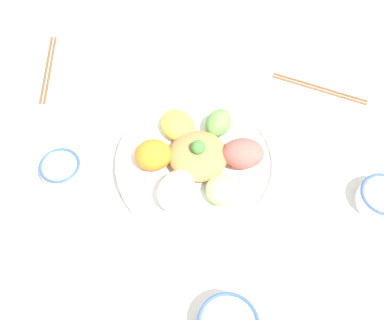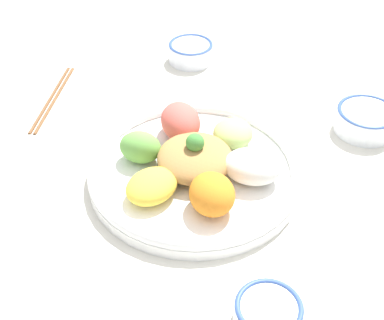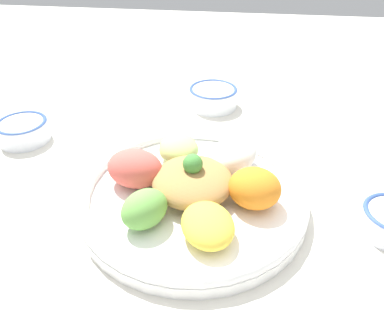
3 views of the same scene
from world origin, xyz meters
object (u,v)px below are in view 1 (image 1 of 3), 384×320
Objects in this scene: chopsticks_pair_far at (319,88)px; serving_spoon_main at (335,252)px; rice_bowl_blue at (61,169)px; salad_platter at (198,160)px; sauce_bowl_dark at (382,198)px; chopsticks_pair_near at (48,68)px.

chopsticks_pair_far is 0.42m from serving_spoon_main.
rice_bowl_blue is 0.64m from chopsticks_pair_far.
salad_platter is 0.39m from sauce_bowl_dark.
rice_bowl_blue is at bearing -135.70° from chopsticks_pair_far.
chopsticks_pair_near is at bearing 6.83° from rice_bowl_blue.
chopsticks_pair_near is 0.81m from serving_spoon_main.
chopsticks_pair_far is 1.77× the size of serving_spoon_main.
rice_bowl_blue is at bearing 85.08° from salad_platter.
rice_bowl_blue reaches higher than chopsticks_pair_far.
chopsticks_pair_near is 1.07× the size of chopsticks_pair_far.
chopsticks_pair_near is 0.68m from chopsticks_pair_far.
chopsticks_pair_far is at bearing 82.63° from chopsticks_pair_near.
rice_bowl_blue reaches higher than chopsticks_pair_near.
sauce_bowl_dark reaches higher than rice_bowl_blue.
salad_platter is at bearing 171.44° from serving_spoon_main.
chopsticks_pair_near is at bearing -163.20° from chopsticks_pair_far.
rice_bowl_blue is at bearing 75.54° from sauce_bowl_dark.
chopsticks_pair_far is at bearing -62.16° from salad_platter.
serving_spoon_main is (-0.26, -0.53, -0.02)m from rice_bowl_blue.
salad_platter is at bearing 50.88° from chopsticks_pair_near.
sauce_bowl_dark is 0.16m from serving_spoon_main.
serving_spoon_main is (-0.57, -0.57, -0.00)m from chopsticks_pair_near.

